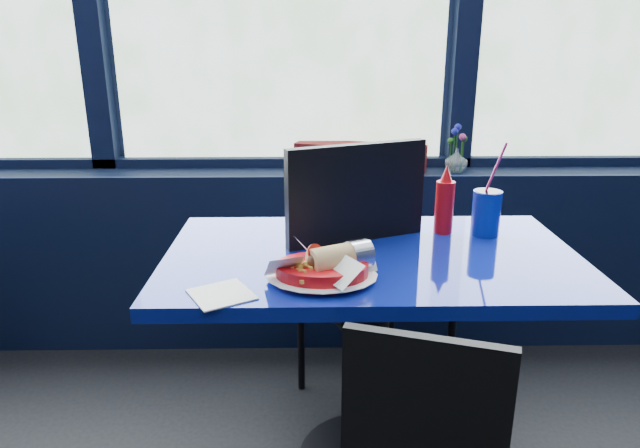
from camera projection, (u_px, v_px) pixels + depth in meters
The scene contains 9 objects.
window_sill at pixel (284, 256), 2.59m from camera, with size 5.00×0.26×0.80m, color black.
near_table at pixel (370, 309), 1.72m from camera, with size 1.20×0.70×0.75m.
chair_near_back at pixel (367, 268), 1.93m from camera, with size 0.62×0.62×1.05m.
planter_box at pixel (360, 157), 2.46m from camera, with size 0.56×0.14×0.11m, color maroon.
flower_vase at pixel (457, 158), 2.42m from camera, with size 0.12×0.12×0.20m.
food_basket at pixel (324, 268), 1.47m from camera, with size 0.26×0.24×0.09m.
ketchup_bottle at pixel (445, 203), 1.81m from camera, with size 0.06×0.06×0.22m.
soda_cup at pixel (486, 212), 1.80m from camera, with size 0.09×0.09×0.30m.
napkin at pixel (221, 294), 1.39m from camera, with size 0.14×0.14×0.00m, color white.
Camera 1 is at (0.12, 0.45, 1.35)m, focal length 32.00 mm.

